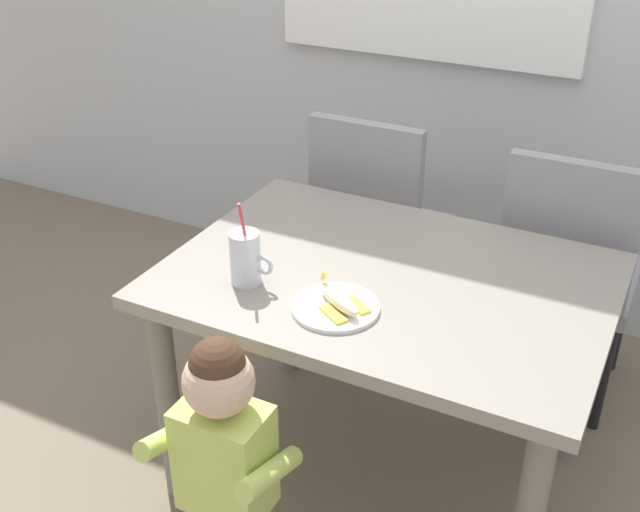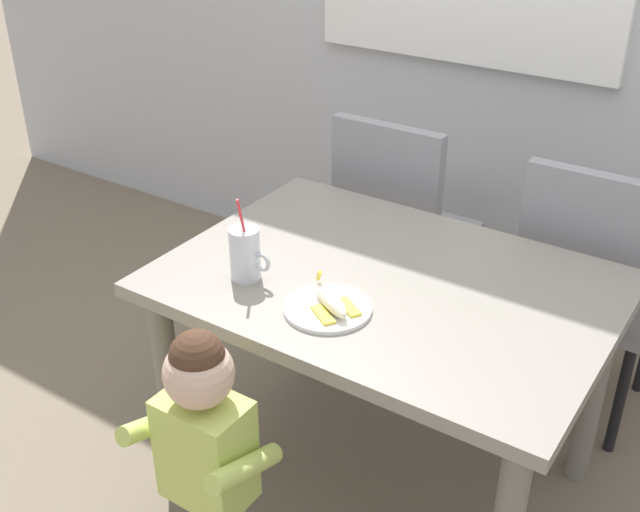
# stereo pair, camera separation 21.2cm
# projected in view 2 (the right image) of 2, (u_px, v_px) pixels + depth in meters

# --- Properties ---
(ground_plane) EXTENTS (24.00, 24.00, 0.00)m
(ground_plane) POSITION_uv_depth(u_px,v_px,m) (378.00, 476.00, 2.50)
(ground_plane) COLOR #7A6B56
(dining_table) EXTENTS (1.22, 0.88, 0.74)m
(dining_table) POSITION_uv_depth(u_px,v_px,m) (386.00, 312.00, 2.19)
(dining_table) COLOR gray
(dining_table) RESTS_ON ground
(dining_chair_left) EXTENTS (0.44, 0.45, 0.96)m
(dining_chair_left) POSITION_uv_depth(u_px,v_px,m) (399.00, 223.00, 2.88)
(dining_chair_left) COLOR gray
(dining_chair_left) RESTS_ON ground
(dining_chair_right) EXTENTS (0.44, 0.44, 0.96)m
(dining_chair_right) POSITION_uv_depth(u_px,v_px,m) (588.00, 281.00, 2.51)
(dining_chair_right) COLOR gray
(dining_chair_right) RESTS_ON ground
(toddler_standing) EXTENTS (0.33, 0.24, 0.84)m
(toddler_standing) POSITION_uv_depth(u_px,v_px,m) (205.00, 439.00, 1.89)
(toddler_standing) COLOR #3F4760
(toddler_standing) RESTS_ON ground
(milk_cup) EXTENTS (0.13, 0.08, 0.25)m
(milk_cup) POSITION_uv_depth(u_px,v_px,m) (245.00, 257.00, 2.11)
(milk_cup) COLOR silver
(milk_cup) RESTS_ON dining_table
(snack_plate) EXTENTS (0.23, 0.23, 0.01)m
(snack_plate) POSITION_uv_depth(u_px,v_px,m) (328.00, 308.00, 1.99)
(snack_plate) COLOR white
(snack_plate) RESTS_ON dining_table
(peeled_banana) EXTENTS (0.17, 0.15, 0.07)m
(peeled_banana) POSITION_uv_depth(u_px,v_px,m) (331.00, 301.00, 1.98)
(peeled_banana) COLOR #F4EAC6
(peeled_banana) RESTS_ON snack_plate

